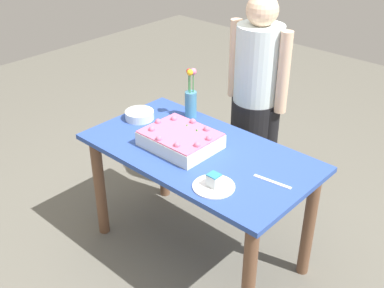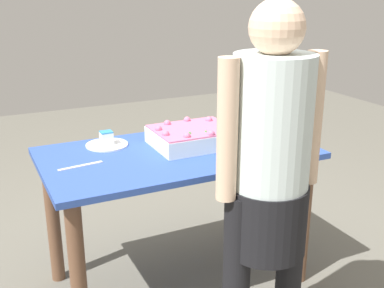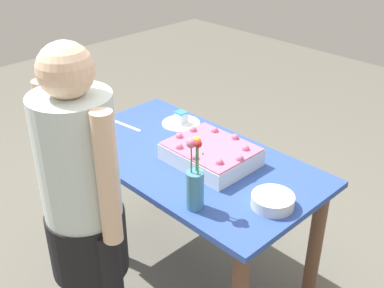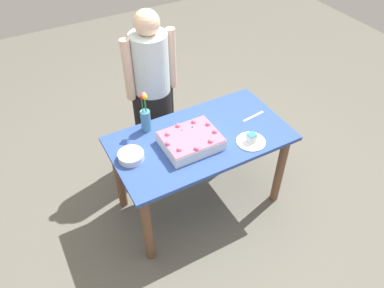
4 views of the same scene
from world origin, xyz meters
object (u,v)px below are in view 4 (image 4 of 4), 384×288
sheet_cake (191,140)px  cake_knife (253,116)px  person_standing (152,84)px  serving_plate_with_slice (251,140)px  fruit_bowl (131,156)px  flower_vase (146,117)px

sheet_cake → cake_knife: sheet_cake is taller
person_standing → serving_plate_with_slice: bearing=23.5°
cake_knife → fruit_bowl: (1.02, -0.02, 0.02)m
fruit_bowl → person_standing: (-0.45, -0.63, 0.08)m
sheet_cake → cake_knife: size_ratio=1.94×
serving_plate_with_slice → flower_vase: 0.79m
serving_plate_with_slice → fruit_bowl: (0.83, -0.26, 0.01)m
flower_vase → fruit_bowl: (0.22, 0.24, -0.09)m
serving_plate_with_slice → flower_vase: flower_vase is taller
flower_vase → fruit_bowl: bearing=47.2°
sheet_cake → person_standing: person_standing is taller
sheet_cake → cake_knife: 0.60m
fruit_bowl → flower_vase: bearing=-132.8°
cake_knife → person_standing: person_standing is taller
fruit_bowl → person_standing: bearing=-125.5°
sheet_cake → cake_knife: (-0.59, -0.05, -0.04)m
sheet_cake → fruit_bowl: size_ratio=2.23×
serving_plate_with_slice → cake_knife: 0.30m
sheet_cake → serving_plate_with_slice: 0.44m
sheet_cake → cake_knife: bearing=-174.9°
cake_knife → flower_vase: (0.80, -0.26, 0.12)m
sheet_cake → fruit_bowl: (0.43, -0.08, -0.02)m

